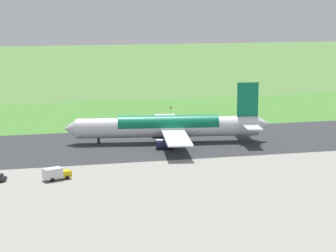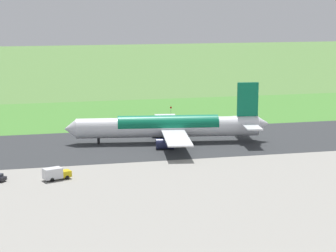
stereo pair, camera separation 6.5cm
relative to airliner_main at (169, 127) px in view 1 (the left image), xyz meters
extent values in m
plane|color=#547F3D|center=(2.40, -0.06, -4.35)|extent=(800.00, 800.00, 0.00)
cube|color=#2D3033|center=(2.40, -0.06, -4.32)|extent=(600.00, 38.90, 0.06)
cube|color=gray|center=(2.40, 69.62, -4.33)|extent=(440.00, 110.00, 0.05)
cube|color=#478534|center=(2.40, -38.08, -4.33)|extent=(600.00, 80.00, 0.04)
cylinder|color=white|center=(0.37, -0.06, -0.15)|extent=(48.25, 12.14, 5.20)
cone|color=white|center=(25.60, -3.77, -0.15)|extent=(3.69, 5.32, 4.94)
cone|color=white|center=(-24.56, 3.62, 0.45)|extent=(4.11, 4.88, 4.42)
cube|color=#0C724C|center=(-20.52, 3.02, 6.95)|extent=(5.61, 1.31, 9.00)
cube|color=white|center=(-19.72, 8.46, 0.65)|extent=(5.27, 9.49, 0.36)
cube|color=white|center=(-21.32, -2.42, 0.65)|extent=(5.27, 9.49, 0.36)
cube|color=white|center=(0.99, 10.97, -0.55)|extent=(9.14, 22.64, 0.35)
cube|color=white|center=(-2.22, -10.79, -0.55)|extent=(9.14, 22.64, 0.35)
cylinder|color=#23284C|center=(2.95, 7.15, -3.03)|extent=(4.86, 3.43, 2.80)
cylinder|color=#23284C|center=(0.77, -7.69, -3.03)|extent=(4.86, 3.43, 2.80)
cylinder|color=black|center=(18.42, -2.71, -2.64)|extent=(0.70, 0.70, 3.42)
cylinder|color=black|center=(-2.01, 4.34, -2.64)|extent=(0.70, 0.70, 3.42)
cylinder|color=black|center=(-3.18, -3.58, -2.64)|extent=(0.70, 0.70, 3.42)
cylinder|color=#0C724C|center=(0.37, -0.06, 0.37)|extent=(26.88, 9.02, 5.23)
cube|color=gold|center=(29.91, 29.79, -3.25)|extent=(2.81, 2.81, 1.30)
cube|color=silver|center=(32.54, 30.74, -2.80)|extent=(4.35, 3.45, 2.20)
cylinder|color=black|center=(30.24, 28.85, -3.90)|extent=(0.95, 0.59, 0.90)
cylinder|color=black|center=(29.57, 30.74, -3.90)|extent=(0.95, 0.59, 0.90)
cylinder|color=black|center=(33.45, 30.00, -3.90)|extent=(0.95, 0.59, 0.90)
cylinder|color=black|center=(32.77, 31.88, -3.90)|extent=(0.95, 0.59, 0.90)
cylinder|color=black|center=(42.39, 28.63, -4.03)|extent=(0.65, 0.55, 0.64)
cylinder|color=slate|center=(-10.67, -41.74, -3.24)|extent=(0.10, 0.10, 2.23)
cube|color=red|center=(-10.67, -41.76, -1.82)|extent=(0.60, 0.04, 0.60)
cone|color=orange|center=(-4.82, -37.12, -4.08)|extent=(0.40, 0.40, 0.55)
camera|label=1|loc=(40.60, 166.26, 32.44)|focal=70.92mm
camera|label=2|loc=(40.54, 166.28, 32.44)|focal=70.92mm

